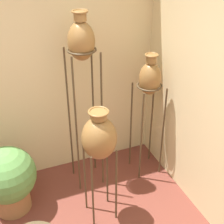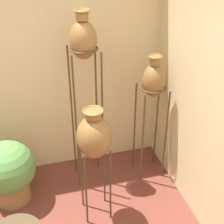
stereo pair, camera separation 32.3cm
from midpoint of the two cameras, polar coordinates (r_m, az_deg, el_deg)
vase_stand_tall at (r=3.10m, az=-8.62°, el=11.54°), size 0.31×0.31×2.01m
vase_stand_medium at (r=3.42m, az=4.24°, el=5.45°), size 0.30×0.30×1.53m
vase_stand_short at (r=2.90m, az=-5.56°, el=-4.96°), size 0.33×0.33×1.27m
potted_plant at (r=3.53m, az=-21.06°, el=-11.39°), size 0.60×0.60×0.76m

